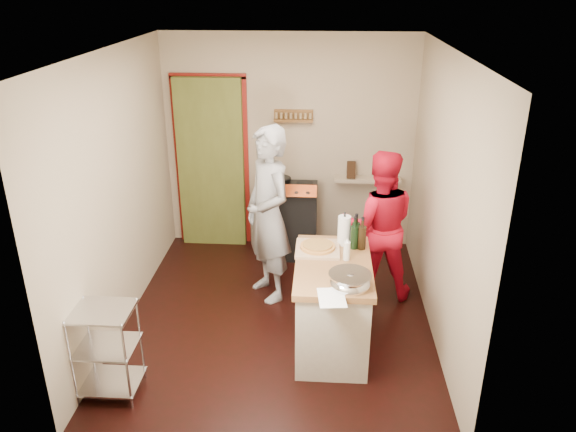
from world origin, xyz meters
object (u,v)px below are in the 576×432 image
object	(u,v)px
stove	(292,219)
person_red	(379,225)
person_stripe	(268,215)
wire_shelving	(107,347)
island	(333,302)

from	to	relation	value
stove	person_red	bearing A→B (deg)	-43.40
person_stripe	person_red	bearing A→B (deg)	61.61
person_stripe	wire_shelving	bearing A→B (deg)	-68.39
stove	person_red	xyz separation A→B (m)	(0.95, -0.90, 0.35)
stove	person_stripe	xyz separation A→B (m)	(-0.18, -1.00, 0.48)
wire_shelving	island	bearing A→B (deg)	22.85
stove	wire_shelving	size ratio (longest dim) A/B	1.26
island	person_stripe	bearing A→B (deg)	127.45
stove	island	distance (m)	1.92
person_stripe	person_red	xyz separation A→B (m)	(1.13, 0.10, -0.13)
stove	wire_shelving	distance (m)	2.94
wire_shelving	stove	bearing A→B (deg)	63.15
wire_shelving	person_stripe	size ratio (longest dim) A/B	0.43
island	person_stripe	xyz separation A→B (m)	(-0.66, 0.86, 0.47)
island	person_stripe	distance (m)	1.19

